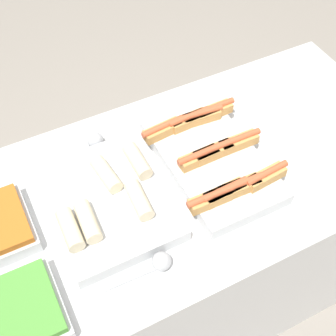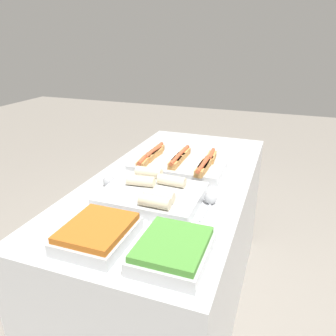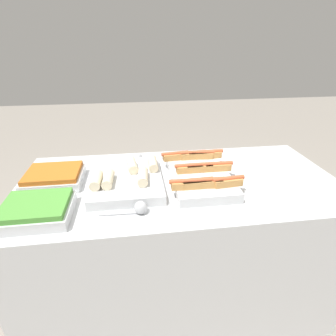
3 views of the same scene
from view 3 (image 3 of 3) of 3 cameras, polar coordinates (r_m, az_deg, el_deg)
ground_plane at (r=2.00m, az=1.99°, el=-25.34°), size 12.00×12.00×0.00m
counter at (r=1.68m, az=2.23°, el=-16.00°), size 1.71×0.82×0.88m
tray_hotdogs at (r=1.42m, az=6.79°, el=-1.06°), size 0.37×0.52×0.10m
tray_wraps at (r=1.38m, az=-8.92°, el=-2.30°), size 0.36×0.46×0.10m
tray_side_front at (r=1.26m, az=-26.71°, el=-8.20°), size 0.29×0.24×0.07m
tray_side_back at (r=1.50m, az=-23.54°, el=-1.84°), size 0.29×0.24×0.07m
serving_spoon_near at (r=1.16m, az=-6.34°, el=-8.65°), size 0.21×0.06×0.06m
serving_spoon_far at (r=1.62m, az=-6.94°, el=2.14°), size 0.21×0.06×0.06m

